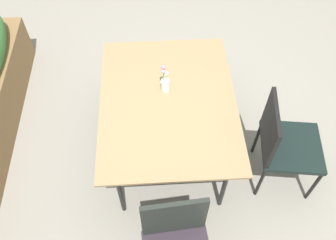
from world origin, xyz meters
name	(u,v)px	position (x,y,z in m)	size (l,w,h in m)	color
ground_plane	(166,143)	(0.00, 0.00, 0.00)	(12.00, 12.00, 0.00)	gray
dining_table	(168,104)	(-0.07, -0.02, 0.68)	(1.40, 1.07, 0.72)	#8C704C
chair_near_left	(283,142)	(-0.38, -0.91, 0.52)	(0.53, 0.53, 0.91)	black
flower_vase	(165,82)	(0.05, 0.00, 0.80)	(0.07, 0.07, 0.26)	silver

